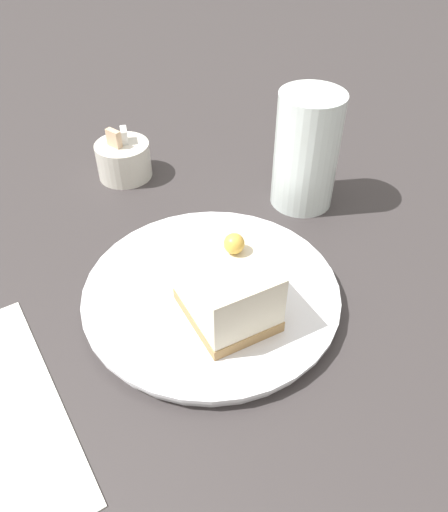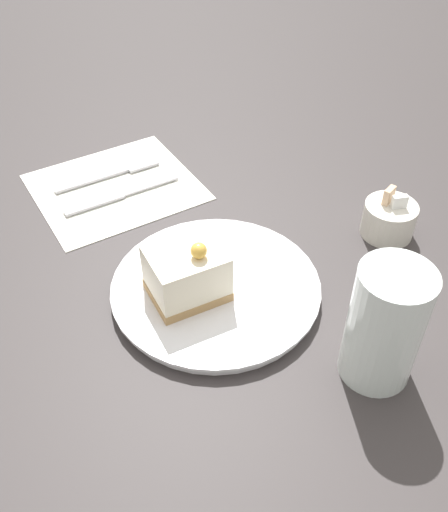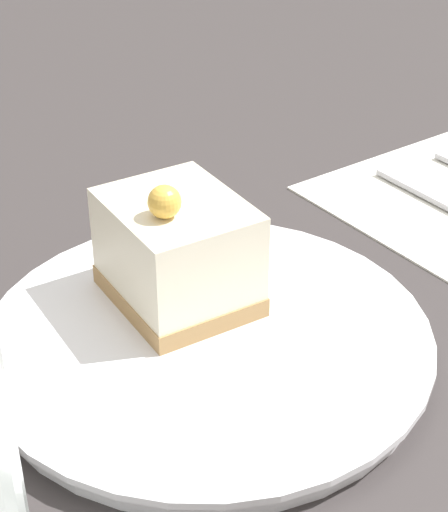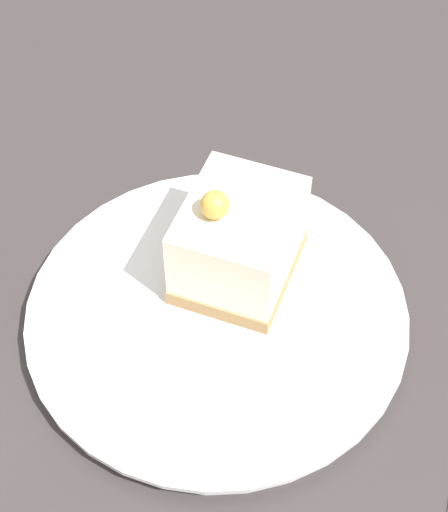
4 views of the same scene
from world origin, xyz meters
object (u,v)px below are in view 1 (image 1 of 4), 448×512
object	(u,v)px
cake_slice	(227,289)
sugar_bowl	(124,159)
plate	(211,293)
drinking_glass	(306,151)

from	to	relation	value
cake_slice	sugar_bowl	size ratio (longest dim) A/B	1.33
plate	drinking_glass	distance (m)	0.21
plate	drinking_glass	world-z (taller)	drinking_glass
sugar_bowl	drinking_glass	bearing A→B (deg)	-49.12
sugar_bowl	drinking_glass	xyz separation A→B (m)	(0.15, -0.18, 0.05)
plate	drinking_glass	xyz separation A→B (m)	(0.19, 0.08, 0.06)
cake_slice	drinking_glass	size ratio (longest dim) A/B	0.67
plate	drinking_glass	size ratio (longest dim) A/B	1.80
cake_slice	sugar_bowl	world-z (taller)	cake_slice
plate	cake_slice	bearing A→B (deg)	-99.46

